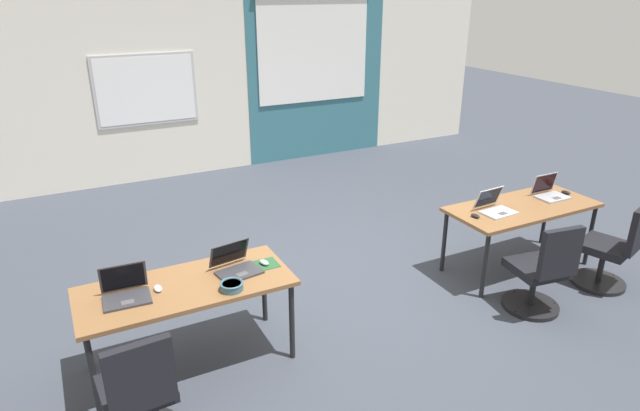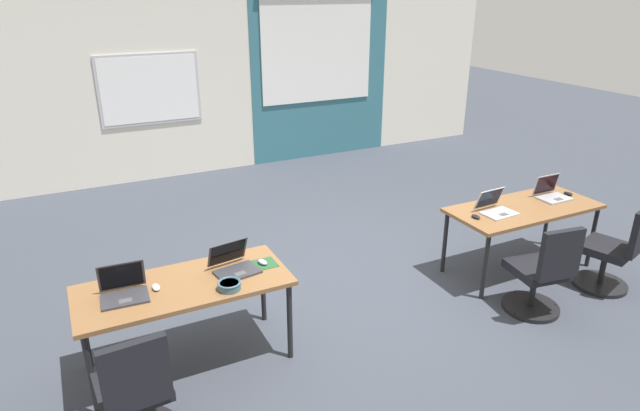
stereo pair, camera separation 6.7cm
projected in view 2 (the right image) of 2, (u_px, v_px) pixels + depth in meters
name	position (u px, v px, depth m)	size (l,w,h in m)	color
ground_plane	(345.00, 280.00, 5.60)	(24.00, 24.00, 0.00)	#383D47
back_wall_assembly	(221.00, 82.00, 8.57)	(10.00, 0.27, 2.80)	silver
desk_near_left	(184.00, 291.00, 4.14)	(1.60, 0.70, 0.72)	brown
desk_near_right	(524.00, 212.00, 5.58)	(1.60, 0.70, 0.72)	brown
laptop_near_left_end	(124.00, 290.00, 3.93)	(0.35, 0.29, 0.24)	#333338
mouse_near_left_end	(156.00, 287.00, 4.03)	(0.06, 0.10, 0.03)	silver
chair_near_left_end	(136.00, 399.00, 3.45)	(0.52, 0.55, 0.92)	black
laptop_near_left_inner	(234.00, 265.00, 4.29)	(0.38, 0.36, 0.22)	#333338
mousepad_near_left_inner	(263.00, 264.00, 4.40)	(0.22, 0.19, 0.00)	#23512D
mouse_near_left_inner	(262.00, 262.00, 4.39)	(0.08, 0.11, 0.03)	#B2B2B7
laptop_near_right_end	(551.00, 193.00, 5.76)	(0.33, 0.27, 0.24)	#9E9EA3
mouse_near_right_end	(568.00, 194.00, 5.85)	(0.07, 0.11, 0.03)	black
chair_near_right_end	(614.00, 255.00, 5.30)	(0.55, 0.60, 0.92)	black
laptop_near_right_inner	(496.00, 208.00, 5.39)	(0.35, 0.33, 0.23)	#B7B7BC
mouse_near_right_inner	(476.00, 217.00, 5.27)	(0.07, 0.11, 0.03)	black
chair_near_right_inner	(541.00, 277.00, 4.90)	(0.52, 0.57, 0.92)	black
snack_bowl	(229.00, 285.00, 4.03)	(0.18, 0.18, 0.06)	#3D6070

